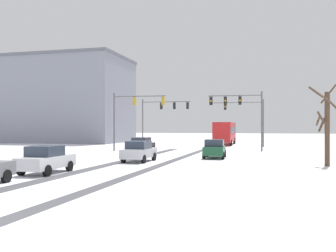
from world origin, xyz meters
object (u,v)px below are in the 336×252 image
traffic_signal_near_left (132,110)px  bare_tree_sidewalk_mid (326,124)px  car_black_lead (142,145)px  car_white_fourth (46,159)px  traffic_signal_far_right (247,114)px  car_dark_green_second (215,149)px  bus_oncoming (225,132)px  traffic_signal_far_left (162,111)px  office_building_far_left_block (47,101)px  car_silver_third (139,151)px  traffic_signal_near_right (240,108)px

traffic_signal_near_left → bare_tree_sidewalk_mid: (18.52, -11.49, -1.72)m
car_black_lead → car_white_fourth: bearing=-89.3°
traffic_signal_far_right → car_black_lead: traffic_signal_far_right is taller
car_dark_green_second → bus_oncoming: bus_oncoming is taller
traffic_signal_far_left → car_dark_green_second: bearing=-60.2°
traffic_signal_far_right → office_building_far_left_block: (-36.11, 7.71, 2.98)m
traffic_signal_far_left → office_building_far_left_block: (-24.88, 11.54, 2.68)m
traffic_signal_far_left → car_silver_third: 22.34m
traffic_signal_near_left → bus_oncoming: bearing=66.1°
bare_tree_sidewalk_mid → office_building_far_left_block: office_building_far_left_block is taller
traffic_signal_far_left → car_dark_green_second: traffic_signal_far_left is taller
traffic_signal_far_right → office_building_far_left_block: bearing=167.9°
car_black_lead → bus_oncoming: (6.39, 20.57, 1.18)m
car_white_fourth → office_building_far_left_block: (-26.33, 41.60, 6.68)m
traffic_signal_far_left → office_building_far_left_block: 27.56m
traffic_signal_near_left → office_building_far_left_block: bearing=138.4°
traffic_signal_near_right → car_black_lead: traffic_signal_near_right is taller
traffic_signal_far_left → office_building_far_left_block: office_building_far_left_block is taller
traffic_signal_far_left → bare_tree_sidewalk_mid: bearing=-50.1°
car_black_lead → traffic_signal_far_left: bearing=95.9°
car_silver_third → bus_oncoming: bus_oncoming is taller
traffic_signal_far_right → car_white_fourth: (-9.78, -33.89, -3.70)m
bare_tree_sidewalk_mid → office_building_far_left_block: 54.26m
car_silver_third → bare_tree_sidewalk_mid: (13.67, 0.09, 2.10)m
car_white_fourth → bare_tree_sidewalk_mid: bearing=27.5°
traffic_signal_far_left → traffic_signal_near_right: bearing=-36.7°
car_black_lead → bare_tree_sidewalk_mid: size_ratio=0.72×
traffic_signal_near_right → bare_tree_sidewalk_mid: bearing=-62.6°
traffic_signal_far_left → car_silver_third: traffic_signal_far_left is taller
traffic_signal_near_right → bare_tree_sidewalk_mid: traffic_signal_near_right is taller
traffic_signal_near_right → car_white_fourth: 24.17m
traffic_signal_near_right → office_building_far_left_block: office_building_far_left_block is taller
car_black_lead → car_silver_third: 10.06m
car_dark_green_second → bare_tree_sidewalk_mid: size_ratio=0.73×
bus_oncoming → bare_tree_sidewalk_mid: bare_tree_sidewalk_mid is taller
traffic_signal_near_left → car_dark_green_second: (10.10, -6.58, -3.82)m
traffic_signal_near_right → traffic_signal_far_right: 12.09m
office_building_far_left_block → car_white_fourth: bearing=-57.7°
traffic_signal_far_right → car_white_fourth: size_ratio=1.81×
car_silver_third → traffic_signal_far_right: bearing=74.7°
traffic_signal_near_right → traffic_signal_far_left: bearing=143.3°
traffic_signal_near_right → car_dark_green_second: traffic_signal_near_right is taller
traffic_signal_far_right → car_black_lead: bearing=-122.3°
traffic_signal_near_left → traffic_signal_far_right: size_ratio=0.87×
traffic_signal_far_left → bus_oncoming: (7.63, 8.60, -2.82)m
bus_oncoming → car_black_lead: bearing=-107.3°
office_building_far_left_block → car_black_lead: bearing=-42.0°
car_black_lead → bare_tree_sidewalk_mid: 19.33m
car_silver_third → traffic_signal_near_left: bearing=112.8°
car_black_lead → office_building_far_left_block: 35.77m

